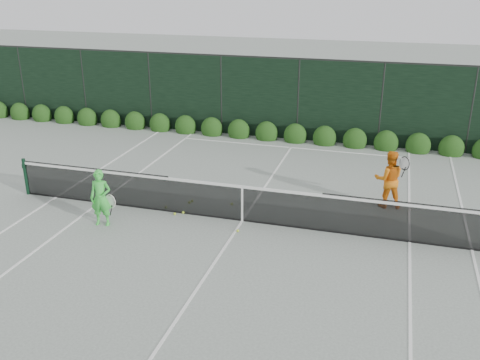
% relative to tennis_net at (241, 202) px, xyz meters
% --- Properties ---
extents(ground, '(80.00, 80.00, 0.00)m').
position_rel_tennis_net_xyz_m(ground, '(0.02, 0.00, -0.53)').
color(ground, gray).
rests_on(ground, ground).
extents(tennis_net, '(12.90, 0.10, 1.07)m').
position_rel_tennis_net_xyz_m(tennis_net, '(0.00, 0.00, 0.00)').
color(tennis_net, '#113420').
rests_on(tennis_net, ground).
extents(player_woman, '(0.65, 0.44, 1.45)m').
position_rel_tennis_net_xyz_m(player_woman, '(-3.29, -1.17, 0.19)').
color(player_woman, green).
rests_on(player_woman, ground).
extents(player_man, '(0.91, 0.74, 1.58)m').
position_rel_tennis_net_xyz_m(player_man, '(3.53, 1.99, 0.26)').
color(player_man, orange).
rests_on(player_man, ground).
extents(court_lines, '(11.03, 23.83, 0.01)m').
position_rel_tennis_net_xyz_m(court_lines, '(0.02, 0.00, -0.53)').
color(court_lines, white).
rests_on(court_lines, ground).
extents(windscreen_fence, '(32.00, 21.07, 3.06)m').
position_rel_tennis_net_xyz_m(windscreen_fence, '(0.02, -2.71, 0.98)').
color(windscreen_fence, black).
rests_on(windscreen_fence, ground).
extents(hedge_row, '(31.66, 0.65, 0.94)m').
position_rel_tennis_net_xyz_m(hedge_row, '(0.02, 7.15, -0.30)').
color(hedge_row, '#11360E').
rests_on(hedge_row, ground).
extents(tennis_balls, '(2.34, 1.58, 0.07)m').
position_rel_tennis_net_xyz_m(tennis_balls, '(-1.33, 0.25, -0.50)').
color(tennis_balls, '#B7D52F').
rests_on(tennis_balls, ground).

